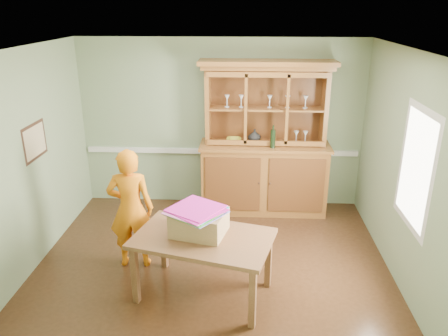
# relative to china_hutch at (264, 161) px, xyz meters

# --- Properties ---
(floor) EXTENTS (4.50, 4.50, 0.00)m
(floor) POSITION_rel_china_hutch_xyz_m (-0.70, -1.73, -0.84)
(floor) COLOR #432815
(floor) RESTS_ON ground
(ceiling) EXTENTS (4.50, 4.50, 0.00)m
(ceiling) POSITION_rel_china_hutch_xyz_m (-0.70, -1.73, 1.86)
(ceiling) COLOR white
(ceiling) RESTS_ON wall_back
(wall_back) EXTENTS (4.50, 0.00, 4.50)m
(wall_back) POSITION_rel_china_hutch_xyz_m (-0.70, 0.27, 0.51)
(wall_back) COLOR gray
(wall_back) RESTS_ON floor
(wall_left) EXTENTS (0.00, 4.00, 4.00)m
(wall_left) POSITION_rel_china_hutch_xyz_m (-2.95, -1.73, 0.51)
(wall_left) COLOR gray
(wall_left) RESTS_ON floor
(wall_right) EXTENTS (0.00, 4.00, 4.00)m
(wall_right) POSITION_rel_china_hutch_xyz_m (1.55, -1.73, 0.51)
(wall_right) COLOR gray
(wall_right) RESTS_ON floor
(wall_front) EXTENTS (4.50, 0.00, 4.50)m
(wall_front) POSITION_rel_china_hutch_xyz_m (-0.70, -3.73, 0.51)
(wall_front) COLOR gray
(wall_front) RESTS_ON floor
(chair_rail) EXTENTS (4.41, 0.05, 0.08)m
(chair_rail) POSITION_rel_china_hutch_xyz_m (-0.70, 0.25, 0.06)
(chair_rail) COLOR silver
(chair_rail) RESTS_ON wall_back
(framed_map) EXTENTS (0.03, 0.60, 0.46)m
(framed_map) POSITION_rel_china_hutch_xyz_m (-2.93, -1.43, 0.71)
(framed_map) COLOR #372016
(framed_map) RESTS_ON wall_left
(window_panel) EXTENTS (0.03, 0.96, 1.36)m
(window_panel) POSITION_rel_china_hutch_xyz_m (1.53, -2.03, 0.66)
(window_panel) COLOR silver
(window_panel) RESTS_ON wall_right
(china_hutch) EXTENTS (2.03, 0.67, 2.39)m
(china_hutch) POSITION_rel_china_hutch_xyz_m (0.00, 0.00, 0.00)
(china_hutch) COLOR #925727
(china_hutch) RESTS_ON floor
(dining_table) EXTENTS (1.68, 1.25, 0.75)m
(dining_table) POSITION_rel_china_hutch_xyz_m (-0.75, -2.29, -0.17)
(dining_table) COLOR brown
(dining_table) RESTS_ON floor
(cardboard_box) EXTENTS (0.67, 0.58, 0.27)m
(cardboard_box) POSITION_rel_china_hutch_xyz_m (-0.79, -2.21, 0.05)
(cardboard_box) COLOR tan
(cardboard_box) RESTS_ON dining_table
(kite_stack) EXTENTS (0.70, 0.70, 0.06)m
(kite_stack) POSITION_rel_china_hutch_xyz_m (-0.82, -2.26, 0.21)
(kite_stack) COLOR #8470ED
(kite_stack) RESTS_ON cardboard_box
(person) EXTENTS (0.59, 0.41, 1.56)m
(person) POSITION_rel_china_hutch_xyz_m (-1.70, -1.71, -0.05)
(person) COLOR orange
(person) RESTS_ON floor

